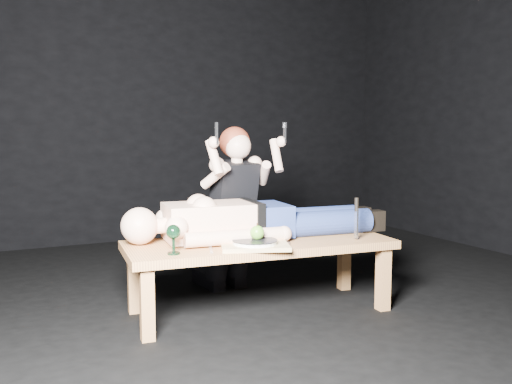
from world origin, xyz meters
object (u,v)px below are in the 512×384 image
serving_tray (255,246)px  carving_knife (356,219)px  lying_man (260,215)px  kneeling_woman (229,207)px  table (260,276)px  goblet (174,239)px

serving_tray → carving_knife: 0.69m
lying_man → serving_tray: size_ratio=4.56×
kneeling_woman → carving_knife: 0.93m
kneeling_woman → serving_tray: kneeling_woman is taller
table → kneeling_woman: 0.64m
serving_tray → kneeling_woman: bearing=79.0°
table → goblet: 0.68m
kneeling_woman → table: bearing=-98.1°
kneeling_woman → goblet: size_ratio=7.18×
lying_man → serving_tray: (-0.18, -0.29, -0.13)m
goblet → kneeling_woman: bearing=46.5°
kneeling_woman → carving_knife: bearing=-60.4°
carving_knife → kneeling_woman: bearing=131.6°
lying_man → serving_tray: lying_man is taller
serving_tray → lying_man: bearing=57.8°
goblet → carving_knife: size_ratio=0.63×
goblet → carving_knife: 1.16m
lying_man → kneeling_woman: size_ratio=1.49×
lying_man → kneeling_woman: (-0.05, 0.40, 0.00)m
lying_man → goblet: size_ratio=10.73×
serving_tray → goblet: (-0.48, 0.04, 0.07)m
serving_tray → table: bearing=55.7°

